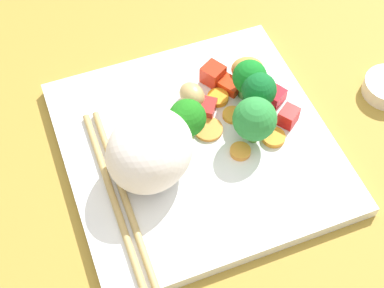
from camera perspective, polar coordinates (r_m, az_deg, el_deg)
The scene contains 21 objects.
ground_plane at distance 63.20cm, azimuth 0.52°, elevation -1.09°, with size 110.00×110.00×2.00cm, color #A48231.
square_plate at distance 61.77cm, azimuth 0.53°, elevation -0.19°, with size 28.36×28.36×1.47cm, color white.
rice_mound at distance 56.02cm, azimuth -4.30°, elevation -0.66°, with size 9.47×8.36×7.71cm, color white.
broccoli_floret_0 at distance 62.81cm, azimuth 5.84°, elevation 6.67°, with size 3.87×3.87×5.55cm.
broccoli_floret_1 at distance 58.95cm, azimuth 6.37°, elevation 2.50°, with size 4.69×4.69×5.98cm.
broccoli_floret_2 at distance 61.51cm, azimuth 6.81°, elevation 5.38°, with size 3.85×3.85×5.64cm.
broccoli_floret_3 at distance 58.70cm, azimuth -0.47°, elevation 2.62°, with size 4.02×4.02×5.59cm.
carrot_slice_0 at distance 63.28cm, azimuth 4.16°, elevation 2.96°, with size 2.34×2.34×0.44cm, color orange.
carrot_slice_1 at distance 61.79cm, azimuth 8.27°, elevation 0.67°, with size 2.54×2.54×0.62cm, color orange.
carrot_slice_2 at distance 64.62cm, azimuth 2.63°, elevation 4.71°, with size 2.45×2.45×0.65cm, color orange.
carrot_slice_3 at distance 61.94cm, azimuth 1.68°, elevation 1.50°, with size 3.18×3.18×0.41cm, color orange.
carrot_slice_4 at distance 60.33cm, azimuth 4.91°, elevation -0.74°, with size 2.23×2.23×0.60cm, color #F29837.
pepper_chunk_0 at distance 65.58cm, azimuth 3.80°, elevation 6.00°, with size 2.74×1.99×1.20cm, color red.
pepper_chunk_1 at distance 64.82cm, azimuth 8.34°, elevation 4.85°, with size 2.16×2.05×1.54cm, color red.
pepper_chunk_2 at distance 63.22cm, azimuth 1.50°, elevation 3.69°, with size 2.39×1.92×1.29cm, color red.
pepper_chunk_3 at distance 65.87cm, azimuth 2.14°, elevation 7.07°, with size 2.26×2.27×2.24cm, color red.
pepper_chunk_4 at distance 62.92cm, azimuth 9.74°, elevation 2.77°, with size 2.09×1.78×1.97cm, color red.
chicken_piece_0 at distance 63.55cm, azimuth -0.00°, elevation 4.98°, with size 3.39×2.66×2.57cm, color tan.
chicken_piece_2 at distance 65.80cm, azimuth 6.81°, elevation 6.19°, with size 2.47×2.32×1.67cm, color tan.
chicken_piece_3 at distance 66.30cm, azimuth 5.63°, elevation 7.58°, with size 3.83×2.91×2.83cm, color #BF8E44.
chopstick_pair at distance 57.68cm, azimuth -7.51°, elevation -5.14°, with size 21.93×2.37×0.72cm.
Camera 1 is at (32.50, -13.64, 51.46)cm, focal length 52.65 mm.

